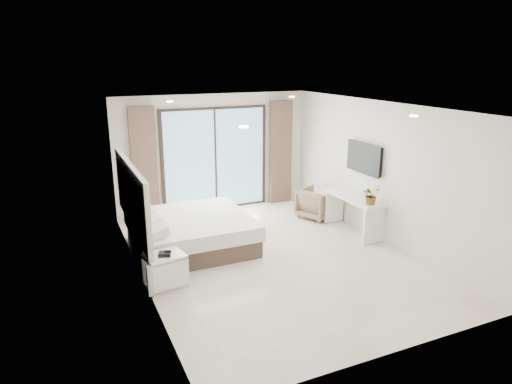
# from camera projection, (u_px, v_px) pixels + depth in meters

# --- Properties ---
(ground) EXTENTS (6.20, 6.20, 0.00)m
(ground) POSITION_uv_depth(u_px,v_px,m) (273.00, 257.00, 8.24)
(ground) COLOR beige
(ground) RESTS_ON ground
(room_shell) EXTENTS (4.62, 6.22, 2.72)m
(room_shell) POSITION_uv_depth(u_px,v_px,m) (244.00, 163.00, 8.48)
(room_shell) COLOR silver
(room_shell) RESTS_ON ground
(bed) EXTENTS (2.16, 2.05, 0.74)m
(bed) POSITION_uv_depth(u_px,v_px,m) (190.00, 232.00, 8.58)
(bed) COLOR brown
(bed) RESTS_ON ground
(nightstand) EXTENTS (0.67, 0.58, 0.54)m
(nightstand) POSITION_uv_depth(u_px,v_px,m) (165.00, 271.00, 7.13)
(nightstand) COLOR white
(nightstand) RESTS_ON ground
(phone) EXTENTS (0.22, 0.20, 0.06)m
(phone) POSITION_uv_depth(u_px,v_px,m) (165.00, 254.00, 7.00)
(phone) COLOR black
(phone) RESTS_ON nightstand
(console_desk) EXTENTS (0.47, 1.49, 0.77)m
(console_desk) POSITION_uv_depth(u_px,v_px,m) (353.00, 207.00, 9.29)
(console_desk) COLOR white
(console_desk) RESTS_ON ground
(plant) EXTENTS (0.36, 0.40, 0.29)m
(plant) POSITION_uv_depth(u_px,v_px,m) (371.00, 197.00, 8.71)
(plant) COLOR #33662D
(plant) RESTS_ON console_desk
(armchair) EXTENTS (0.90, 0.92, 0.73)m
(armchair) POSITION_uv_depth(u_px,v_px,m) (316.00, 202.00, 10.23)
(armchair) COLOR #8D755C
(armchair) RESTS_ON ground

